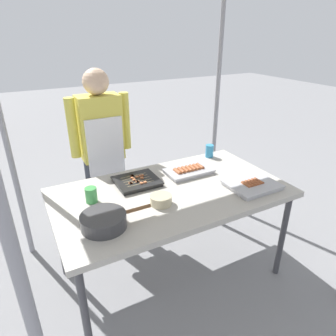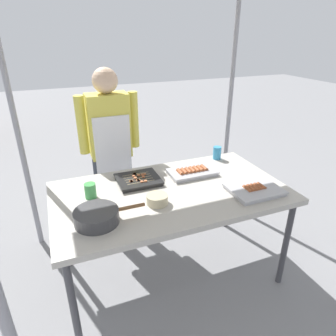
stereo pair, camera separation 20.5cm
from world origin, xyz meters
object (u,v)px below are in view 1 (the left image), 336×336
Objects in this scene: cooking_wok at (104,220)px; drink_cup_by_wok at (91,195)px; tray_meat_skewers at (137,181)px; stall_table at (171,197)px; tray_pork_links at (189,171)px; tray_grilled_sausages at (252,185)px; vendor_woman at (102,145)px; drink_cup_near_edge at (210,151)px; condiment_bowl at (161,200)px.

drink_cup_by_wok is at bearing 88.32° from cooking_wok.
drink_cup_by_wok is at bearing -164.59° from tray_meat_skewers.
stall_table is 0.28m from tray_meat_skewers.
stall_table is at bearing -144.84° from tray_pork_links.
cooking_wok is at bearing -160.20° from stall_table.
tray_grilled_sausages is at bearing -17.78° from drink_cup_by_wok.
tray_grilled_sausages is 0.49m from tray_pork_links.
drink_cup_by_wok is at bearing 162.22° from tray_grilled_sausages.
tray_grilled_sausages is (0.53, -0.23, 0.07)m from stall_table.
cooking_wok is 0.30m from drink_cup_by_wok.
vendor_woman reaches higher than stall_table.
drink_cup_near_edge reaches higher than tray_grilled_sausages.
condiment_bowl reaches higher than stall_table.
tray_grilled_sausages is at bearing -1.96° from cooking_wok.
tray_pork_links is 0.39m from drink_cup_near_edge.
condiment_bowl is 1.27× the size of drink_cup_near_edge.
tray_pork_links reaches higher than tray_meat_skewers.
stall_table is 0.58m from cooking_wok.
cooking_wok is at bearing -170.31° from condiment_bowl.
cooking_wok is (-1.06, 0.04, 0.03)m from tray_grilled_sausages.
cooking_wok is (-0.36, -0.40, 0.03)m from tray_meat_skewers.
condiment_bowl is 0.45m from drink_cup_by_wok.
tray_pork_links is at bearing 130.25° from vendor_woman.
cooking_wok reaches higher than condiment_bowl.
tray_meat_skewers is at bearing -167.50° from drink_cup_near_edge.
drink_cup_by_wok is at bearing -175.01° from tray_pork_links.
drink_cup_near_edge is 0.92m from vendor_woman.
stall_table is at bearing -11.61° from drink_cup_by_wok.
tray_pork_links is 0.78m from drink_cup_by_wok.
vendor_woman is at bearing 130.25° from tray_pork_links.
tray_pork_links reaches higher than tray_grilled_sausages.
tray_grilled_sausages is 0.96× the size of tray_pork_links.
tray_meat_skewers is 0.20× the size of vendor_woman.
tray_grilled_sausages is 0.23× the size of vendor_woman.
tray_grilled_sausages is 1.06m from cooking_wok.
drink_cup_near_edge is 0.07× the size of vendor_woman.
drink_cup_by_wok is (-0.78, -0.07, 0.03)m from tray_pork_links.
drink_cup_near_edge is (0.75, 0.17, 0.04)m from tray_meat_skewers.
drink_cup_near_edge reaches higher than stall_table.
tray_grilled_sausages is 3.18× the size of drink_cup_near_edge.
tray_meat_skewers is 0.73× the size of cooking_wok.
tray_pork_links is at bearing 37.44° from condiment_bowl.
condiment_bowl is 1.37× the size of drink_cup_by_wok.
drink_cup_near_edge is at bearing 34.51° from condiment_bowl.
vendor_woman reaches higher than cooking_wok.
drink_cup_by_wok reaches higher than tray_meat_skewers.
cooking_wok is 3.02× the size of condiment_bowl.
drink_cup_by_wok is (-1.11, -0.26, -0.00)m from drink_cup_near_edge.
drink_cup_near_edge is at bearing 26.86° from cooking_wok.
tray_meat_skewers is (-0.17, 0.21, 0.07)m from stall_table.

